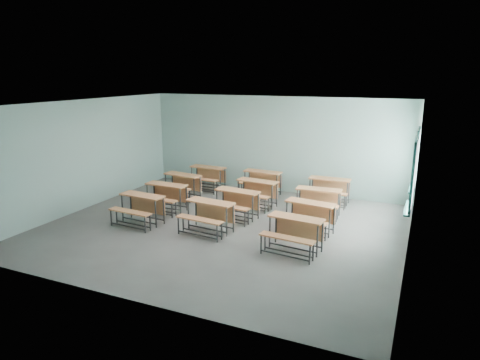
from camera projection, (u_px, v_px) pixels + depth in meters
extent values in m
cube|color=slate|center=(223.00, 228.00, 11.22)|extent=(9.00, 8.00, 0.02)
cube|color=white|center=(222.00, 103.00, 10.43)|extent=(9.00, 8.00, 0.02)
cube|color=#97BDB7|center=(275.00, 144.00, 14.39)|extent=(9.00, 0.02, 3.20)
cube|color=#97BDB7|center=(119.00, 214.00, 7.27)|extent=(9.00, 0.02, 3.20)
cube|color=#97BDB7|center=(85.00, 155.00, 12.59)|extent=(0.02, 8.00, 3.20)
cube|color=#97BDB7|center=(413.00, 186.00, 9.07)|extent=(0.02, 8.00, 3.20)
cube|color=#184441|center=(414.00, 186.00, 11.73)|extent=(0.06, 1.20, 0.06)
cube|color=#184441|center=(419.00, 130.00, 11.36)|extent=(0.06, 1.20, 0.06)
cube|color=#184441|center=(416.00, 162.00, 11.04)|extent=(0.06, 0.06, 1.60)
cube|color=#184441|center=(417.00, 154.00, 12.05)|extent=(0.06, 0.06, 1.60)
cube|color=#184441|center=(416.00, 158.00, 11.54)|extent=(0.04, 0.04, 1.48)
cube|color=#184441|center=(416.00, 158.00, 11.54)|extent=(0.04, 1.08, 0.04)
cube|color=#184441|center=(412.00, 188.00, 11.76)|extent=(0.14, 1.28, 0.04)
cube|color=white|center=(417.00, 158.00, 11.53)|extent=(0.01, 1.08, 1.48)
cube|color=#184441|center=(410.00, 206.00, 9.95)|extent=(0.06, 1.20, 0.06)
cube|color=#184441|center=(417.00, 140.00, 9.58)|extent=(0.06, 1.20, 0.06)
cube|color=#184441|center=(412.00, 179.00, 9.26)|extent=(0.06, 0.06, 1.60)
cube|color=#184441|center=(414.00, 169.00, 10.27)|extent=(0.06, 0.06, 1.60)
cube|color=#184441|center=(413.00, 174.00, 9.77)|extent=(0.04, 0.04, 1.48)
cube|color=#184441|center=(413.00, 174.00, 9.77)|extent=(0.04, 1.08, 0.04)
cube|color=#184441|center=(408.00, 208.00, 9.98)|extent=(0.14, 1.28, 0.04)
cube|color=white|center=(415.00, 174.00, 9.76)|extent=(0.01, 1.08, 1.48)
cube|color=#C57647|center=(142.00, 195.00, 11.39)|extent=(1.28, 0.51, 0.04)
cube|color=#C57647|center=(147.00, 205.00, 11.64)|extent=(1.19, 0.11, 0.43)
cylinder|color=#373A3C|center=(122.00, 208.00, 11.61)|extent=(0.04, 0.04, 0.74)
cylinder|color=#373A3C|center=(156.00, 214.00, 11.08)|extent=(0.04, 0.04, 0.74)
cylinder|color=#373A3C|center=(131.00, 205.00, 11.90)|extent=(0.04, 0.04, 0.74)
cylinder|color=#373A3C|center=(164.00, 211.00, 11.37)|extent=(0.04, 0.04, 0.74)
cube|color=#373A3C|center=(139.00, 221.00, 11.41)|extent=(1.15, 0.12, 0.03)
cube|color=#373A3C|center=(147.00, 217.00, 11.70)|extent=(1.15, 0.12, 0.03)
cube|color=#C57647|center=(130.00, 212.00, 11.04)|extent=(1.27, 0.36, 0.04)
cylinder|color=#373A3C|center=(111.00, 218.00, 11.28)|extent=(0.04, 0.04, 0.43)
cylinder|color=#373A3C|center=(145.00, 225.00, 10.75)|extent=(0.04, 0.04, 0.43)
cylinder|color=#373A3C|center=(117.00, 216.00, 11.45)|extent=(0.04, 0.04, 0.43)
cylinder|color=#373A3C|center=(150.00, 223.00, 10.92)|extent=(0.04, 0.04, 0.43)
cube|color=#373A3C|center=(128.00, 226.00, 11.05)|extent=(1.15, 0.12, 0.03)
cube|color=#373A3C|center=(133.00, 224.00, 11.22)|extent=(1.15, 0.12, 0.03)
cube|color=#C57647|center=(210.00, 202.00, 10.81)|extent=(1.29, 0.54, 0.04)
cube|color=#C57647|center=(215.00, 212.00, 11.05)|extent=(1.19, 0.14, 0.43)
cylinder|color=#373A3C|center=(188.00, 215.00, 11.03)|extent=(0.04, 0.04, 0.74)
cylinder|color=#373A3C|center=(227.00, 222.00, 10.49)|extent=(0.04, 0.04, 0.74)
cylinder|color=#373A3C|center=(196.00, 211.00, 11.32)|extent=(0.04, 0.04, 0.74)
cylinder|color=#373A3C|center=(233.00, 218.00, 10.77)|extent=(0.04, 0.04, 0.74)
cube|color=#373A3C|center=(207.00, 229.00, 10.83)|extent=(1.15, 0.14, 0.03)
cube|color=#373A3C|center=(214.00, 225.00, 11.11)|extent=(1.15, 0.14, 0.03)
cube|color=#C57647|center=(199.00, 219.00, 10.46)|extent=(1.27, 0.38, 0.04)
cylinder|color=#373A3C|center=(178.00, 226.00, 10.71)|extent=(0.04, 0.04, 0.43)
cylinder|color=#373A3C|center=(217.00, 234.00, 10.16)|extent=(0.04, 0.04, 0.43)
cylinder|color=#373A3C|center=(183.00, 223.00, 10.87)|extent=(0.04, 0.04, 0.43)
cylinder|color=#373A3C|center=(222.00, 231.00, 10.33)|extent=(0.04, 0.04, 0.43)
cube|color=#373A3C|center=(197.00, 235.00, 10.47)|extent=(1.15, 0.14, 0.03)
cube|color=#373A3C|center=(202.00, 232.00, 10.63)|extent=(1.15, 0.14, 0.03)
cube|color=#C57647|center=(296.00, 218.00, 9.62)|extent=(1.29, 0.55, 0.04)
cube|color=#C57647|center=(299.00, 229.00, 9.86)|extent=(1.19, 0.14, 0.43)
cylinder|color=#373A3C|center=(270.00, 232.00, 9.85)|extent=(0.04, 0.04, 0.74)
cylinder|color=#373A3C|center=(317.00, 241.00, 9.30)|extent=(0.04, 0.04, 0.74)
cylinder|color=#373A3C|center=(276.00, 228.00, 10.14)|extent=(0.04, 0.04, 0.74)
cylinder|color=#373A3C|center=(322.00, 236.00, 9.58)|extent=(0.04, 0.04, 0.74)
cube|color=#373A3C|center=(292.00, 248.00, 9.64)|extent=(1.15, 0.15, 0.03)
cube|color=#373A3C|center=(298.00, 243.00, 9.92)|extent=(1.15, 0.15, 0.03)
cube|color=#C57647|center=(287.00, 238.00, 9.28)|extent=(1.27, 0.39, 0.04)
cylinder|color=#373A3C|center=(261.00, 245.00, 9.53)|extent=(0.04, 0.04, 0.43)
cylinder|color=#373A3C|center=(310.00, 255.00, 8.97)|extent=(0.04, 0.04, 0.43)
cylinder|color=#373A3C|center=(265.00, 242.00, 9.69)|extent=(0.04, 0.04, 0.43)
cylinder|color=#373A3C|center=(313.00, 252.00, 9.14)|extent=(0.04, 0.04, 0.43)
cube|color=#373A3C|center=(285.00, 255.00, 9.28)|extent=(1.15, 0.15, 0.03)
cube|color=#373A3C|center=(288.00, 252.00, 9.45)|extent=(1.15, 0.15, 0.03)
cube|color=#C57647|center=(166.00, 185.00, 12.49)|extent=(1.26, 0.45, 0.04)
cube|color=#C57647|center=(171.00, 193.00, 12.74)|extent=(1.19, 0.05, 0.43)
cylinder|color=#373A3C|center=(148.00, 197.00, 12.68)|extent=(0.04, 0.04, 0.74)
cylinder|color=#373A3C|center=(180.00, 201.00, 12.21)|extent=(0.04, 0.04, 0.74)
cylinder|color=#373A3C|center=(154.00, 194.00, 12.97)|extent=(0.04, 0.04, 0.74)
cylinder|color=#373A3C|center=(187.00, 198.00, 12.50)|extent=(0.04, 0.04, 0.74)
cube|color=#373A3C|center=(164.00, 208.00, 12.51)|extent=(1.15, 0.06, 0.03)
cube|color=#373A3C|center=(170.00, 205.00, 12.80)|extent=(1.15, 0.06, 0.03)
cube|color=#C57647|center=(157.00, 199.00, 12.13)|extent=(1.26, 0.29, 0.04)
cylinder|color=#373A3C|center=(139.00, 205.00, 12.34)|extent=(0.04, 0.04, 0.43)
cylinder|color=#373A3C|center=(172.00, 211.00, 11.86)|extent=(0.04, 0.04, 0.43)
cylinder|color=#373A3C|center=(143.00, 204.00, 12.51)|extent=(0.04, 0.04, 0.43)
cylinder|color=#373A3C|center=(176.00, 209.00, 12.04)|extent=(0.04, 0.04, 0.43)
cube|color=#373A3C|center=(155.00, 213.00, 12.13)|extent=(1.15, 0.06, 0.03)
cube|color=#373A3C|center=(159.00, 211.00, 12.31)|extent=(1.15, 0.06, 0.03)
cube|color=#C57647|center=(237.00, 191.00, 11.83)|extent=(1.29, 0.55, 0.04)
cube|color=#C57647|center=(241.00, 200.00, 12.07)|extent=(1.18, 0.15, 0.43)
cylinder|color=#373A3C|center=(217.00, 203.00, 12.06)|extent=(0.04, 0.04, 0.74)
cylinder|color=#373A3C|center=(253.00, 209.00, 11.50)|extent=(0.04, 0.04, 0.74)
cylinder|color=#373A3C|center=(223.00, 200.00, 12.34)|extent=(0.04, 0.04, 0.74)
cylinder|color=#373A3C|center=(258.00, 206.00, 11.78)|extent=(0.04, 0.04, 0.74)
cube|color=#373A3C|center=(234.00, 215.00, 11.85)|extent=(1.14, 0.16, 0.03)
cube|color=#373A3C|center=(240.00, 212.00, 12.13)|extent=(1.14, 0.16, 0.03)
cube|color=#C57647|center=(228.00, 206.00, 11.48)|extent=(1.27, 0.40, 0.04)
cylinder|color=#373A3C|center=(208.00, 212.00, 11.73)|extent=(0.04, 0.04, 0.43)
cylinder|color=#373A3C|center=(245.00, 219.00, 11.18)|extent=(0.04, 0.04, 0.43)
cylinder|color=#373A3C|center=(212.00, 210.00, 11.90)|extent=(0.04, 0.04, 0.43)
cylinder|color=#373A3C|center=(248.00, 217.00, 11.34)|extent=(0.04, 0.04, 0.43)
cube|color=#373A3C|center=(226.00, 220.00, 11.49)|extent=(1.14, 0.16, 0.03)
cube|color=#373A3C|center=(230.00, 218.00, 11.65)|extent=(1.14, 0.16, 0.03)
cube|color=#C57647|center=(311.00, 203.00, 10.73)|extent=(1.30, 0.58, 0.04)
cube|color=#C57647|center=(313.00, 213.00, 10.97)|extent=(1.18, 0.18, 0.43)
cylinder|color=#373A3C|center=(287.00, 216.00, 10.98)|extent=(0.04, 0.04, 0.74)
cylinder|color=#373A3C|center=(329.00, 224.00, 10.40)|extent=(0.04, 0.04, 0.74)
cylinder|color=#373A3C|center=(292.00, 212.00, 11.26)|extent=(0.04, 0.04, 0.74)
cylinder|color=#373A3C|center=(334.00, 220.00, 10.68)|extent=(0.04, 0.04, 0.74)
cube|color=#373A3C|center=(307.00, 230.00, 10.76)|extent=(1.14, 0.19, 0.03)
cube|color=#373A3C|center=(312.00, 226.00, 11.03)|extent=(1.14, 0.19, 0.03)
cube|color=#C57647|center=(302.00, 220.00, 10.40)|extent=(1.28, 0.43, 0.04)
cylinder|color=#373A3C|center=(279.00, 226.00, 10.66)|extent=(0.04, 0.04, 0.43)
cylinder|color=#373A3C|center=(322.00, 235.00, 10.08)|extent=(0.04, 0.04, 0.43)
cylinder|color=#373A3C|center=(282.00, 224.00, 10.83)|extent=(0.04, 0.04, 0.43)
cylinder|color=#373A3C|center=(325.00, 233.00, 10.24)|extent=(0.04, 0.04, 0.43)
cube|color=#373A3C|center=(300.00, 236.00, 10.40)|extent=(1.14, 0.19, 0.03)
cube|color=#373A3C|center=(303.00, 233.00, 10.57)|extent=(1.14, 0.19, 0.03)
cube|color=#C57647|center=(183.00, 175.00, 13.71)|extent=(1.29, 0.57, 0.04)
cube|color=#C57647|center=(187.00, 183.00, 13.95)|extent=(1.18, 0.17, 0.43)
cylinder|color=#373A3C|center=(166.00, 185.00, 13.95)|extent=(0.04, 0.04, 0.74)
cylinder|color=#373A3C|center=(194.00, 190.00, 13.38)|extent=(0.04, 0.04, 0.74)
cylinder|color=#373A3C|center=(172.00, 183.00, 14.23)|extent=(0.04, 0.04, 0.74)
cylinder|color=#373A3C|center=(200.00, 188.00, 13.66)|extent=(0.04, 0.04, 0.74)
cube|color=#373A3C|center=(180.00, 196.00, 13.73)|extent=(1.14, 0.17, 0.03)
cube|color=#373A3C|center=(186.00, 193.00, 14.01)|extent=(1.14, 0.17, 0.03)
cube|color=#C57647|center=(173.00, 188.00, 13.37)|extent=(1.28, 0.42, 0.04)
cylinder|color=#373A3C|center=(157.00, 193.00, 13.63)|extent=(0.04, 0.04, 0.43)
cylinder|color=#373A3C|center=(186.00, 198.00, 13.06)|extent=(0.04, 0.04, 0.43)
cylinder|color=#373A3C|center=(161.00, 192.00, 13.79)|extent=(0.04, 0.04, 0.43)
cylinder|color=#373A3C|center=(190.00, 197.00, 13.22)|extent=(0.04, 0.04, 0.43)
cube|color=#373A3C|center=(171.00, 200.00, 13.37)|extent=(1.14, 0.17, 0.03)
cube|color=#373A3C|center=(175.00, 198.00, 13.54)|extent=(1.14, 0.17, 0.03)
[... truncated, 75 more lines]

